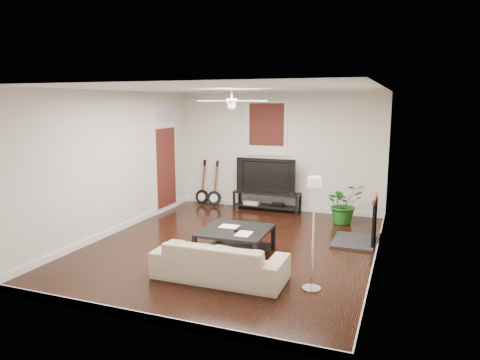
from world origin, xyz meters
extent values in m
cube|color=black|center=(0.00, 0.00, 0.00)|extent=(5.00, 6.00, 0.01)
cube|color=white|center=(0.00, 0.00, 2.80)|extent=(5.00, 6.00, 0.01)
cube|color=silver|center=(0.00, 3.00, 1.40)|extent=(5.00, 0.01, 2.80)
cube|color=silver|center=(0.00, -3.00, 1.40)|extent=(5.00, 0.01, 2.80)
cube|color=silver|center=(-2.50, 0.00, 1.40)|extent=(0.01, 6.00, 2.80)
cube|color=silver|center=(2.50, 0.00, 1.40)|extent=(0.01, 6.00, 2.80)
cube|color=#AA4D36|center=(2.49, 1.00, 1.40)|extent=(0.02, 2.20, 2.80)
cube|color=black|center=(2.20, 1.00, 0.46)|extent=(0.80, 1.10, 0.92)
cube|color=#37100F|center=(-0.30, 2.97, 1.95)|extent=(1.00, 0.06, 1.30)
cube|color=white|center=(-2.46, 1.90, 1.25)|extent=(0.08, 1.00, 2.50)
cube|color=black|center=(-0.21, 2.78, 0.22)|extent=(1.61, 0.43, 0.45)
imported|color=black|center=(-0.21, 2.80, 0.86)|extent=(1.44, 0.19, 0.83)
cube|color=black|center=(0.25, -0.46, 0.23)|extent=(1.13, 1.13, 0.46)
imported|color=tan|center=(0.39, -1.47, 0.29)|extent=(1.97, 0.79, 0.57)
imported|color=#1B601C|center=(1.68, 2.25, 0.44)|extent=(1.03, 1.01, 0.87)
camera|label=1|loc=(2.87, -7.15, 2.58)|focal=33.07mm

